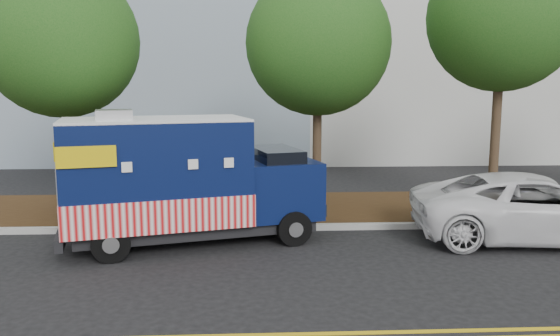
{
  "coord_description": "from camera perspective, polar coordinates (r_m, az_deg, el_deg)",
  "views": [
    {
      "loc": [
        -0.5,
        -12.05,
        3.68
      ],
      "look_at": [
        0.11,
        0.6,
        1.73
      ],
      "focal_mm": 35.0,
      "sensor_mm": 36.0,
      "label": 1
    }
  ],
  "objects": [
    {
      "name": "tree_a",
      "position": [
        15.96,
        -21.94,
        12.24
      ],
      "size": [
        4.12,
        4.12,
        6.89
      ],
      "color": "#38281C",
      "rests_on": "ground"
    },
    {
      "name": "ground",
      "position": [
        12.61,
        -0.37,
        -8.21
      ],
      "size": [
        120.0,
        120.0,
        0.0
      ],
      "primitive_type": "plane",
      "color": "black",
      "rests_on": "ground"
    },
    {
      "name": "sign_post",
      "position": [
        13.89,
        -8.16,
        -1.62
      ],
      "size": [
        0.06,
        0.06,
        2.4
      ],
      "primitive_type": "cube",
      "color": "#473828",
      "rests_on": "ground"
    },
    {
      "name": "tree_c",
      "position": [
        16.49,
        22.22,
        14.35
      ],
      "size": [
        4.04,
        4.04,
        7.5
      ],
      "color": "#38281C",
      "rests_on": "ground"
    },
    {
      "name": "mulch_strip",
      "position": [
        15.97,
        -0.9,
        -4.29
      ],
      "size": [
        120.0,
        4.0,
        0.15
      ],
      "primitive_type": "cube",
      "color": "black",
      "rests_on": "ground"
    },
    {
      "name": "centerline_near",
      "position": [
        8.46,
        0.94,
        -17.0
      ],
      "size": [
        120.0,
        0.1,
        0.01
      ],
      "primitive_type": "cube",
      "color": "gold",
      "rests_on": "ground"
    },
    {
      "name": "white_car",
      "position": [
        14.26,
        25.13,
        -3.77
      ],
      "size": [
        5.94,
        3.22,
        1.58
      ],
      "primitive_type": "imported",
      "rotation": [
        0.0,
        0.0,
        1.46
      ],
      "color": "white",
      "rests_on": "ground"
    },
    {
      "name": "curb",
      "position": [
        13.93,
        -0.62,
        -6.23
      ],
      "size": [
        120.0,
        0.18,
        0.15
      ],
      "primitive_type": "cube",
      "color": "#9E9E99",
      "rests_on": "ground"
    },
    {
      "name": "food_truck",
      "position": [
        12.79,
        -10.43,
        -1.58
      ],
      "size": [
        6.27,
        3.57,
        3.13
      ],
      "rotation": [
        0.0,
        0.0,
        0.26
      ],
      "color": "black",
      "rests_on": "ground"
    },
    {
      "name": "tree_b",
      "position": [
        15.96,
        4.0,
        12.86
      ],
      "size": [
        4.13,
        4.13,
        6.9
      ],
      "color": "#38281C",
      "rests_on": "ground"
    }
  ]
}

